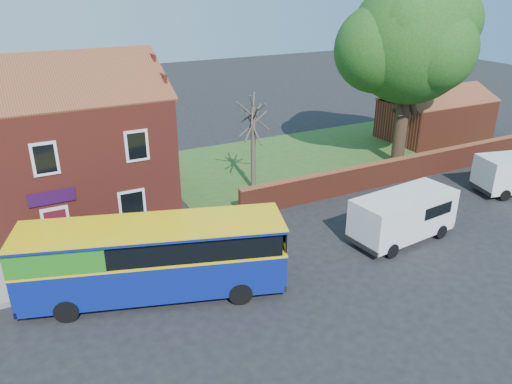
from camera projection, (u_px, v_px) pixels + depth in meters
ground at (270, 295)px, 20.08m from camera, size 120.00×120.00×0.00m
pavement at (67, 269)px, 21.81m from camera, size 18.00×3.50×0.12m
kerb at (73, 289)px, 20.37m from camera, size 18.00×0.15×0.14m
grass_strip at (341, 154)px, 36.17m from camera, size 26.00×12.00×0.04m
shop_building at (39, 158)px, 25.17m from camera, size 12.30×8.13×10.50m
boundary_wall at (399, 170)px, 30.96m from camera, size 22.00×0.38×1.60m
outbuilding at (435, 118)px, 39.33m from camera, size 8.20×5.06×4.17m
bus at (145, 257)px, 19.41m from camera, size 10.48×5.52×3.10m
van_near at (403, 215)px, 23.92m from camera, size 5.51×2.64×2.34m
large_tree at (409, 45)px, 31.43m from camera, size 9.86×7.80×12.03m
bare_tree at (253, 144)px, 29.06m from camera, size 2.07×2.46×5.52m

